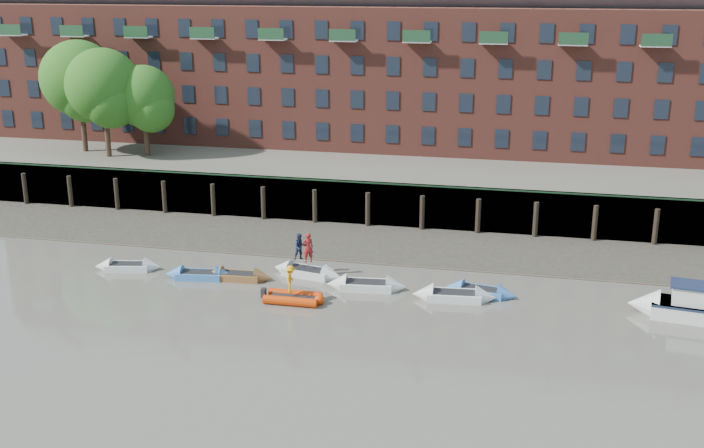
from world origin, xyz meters
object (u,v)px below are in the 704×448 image
(rowboat_2, at_px, (239,276))
(motor_launch, at_px, (679,306))
(rowboat_4, at_px, (366,285))
(rowboat_3, at_px, (307,272))
(rowboat_1, at_px, (200,275))
(rowboat_0, at_px, (128,267))
(rib_tender, at_px, (295,298))
(person_rower_b, at_px, (300,247))
(rowboat_6, at_px, (481,291))
(person_rower_a, at_px, (308,248))
(person_rib_crew, at_px, (291,279))
(rowboat_5, at_px, (454,296))

(rowboat_2, height_order, motor_launch, motor_launch)
(rowboat_4, bearing_deg, rowboat_3, 154.71)
(rowboat_1, bearing_deg, rowboat_0, 167.25)
(rib_tender, bearing_deg, rowboat_1, 160.52)
(person_rower_b, bearing_deg, rowboat_1, 167.73)
(rowboat_3, height_order, rib_tender, rowboat_3)
(rowboat_4, relative_size, rib_tender, 1.42)
(rowboat_6, bearing_deg, motor_launch, 5.68)
(person_rower_a, bearing_deg, rowboat_4, 129.65)
(rib_tender, distance_m, person_rib_crew, 1.13)
(motor_launch, relative_size, person_rib_crew, 3.92)
(rowboat_0, bearing_deg, rowboat_6, -9.96)
(rowboat_2, distance_m, rowboat_4, 7.92)
(rib_tender, relative_size, motor_launch, 0.54)
(rowboat_4, xyz_separation_m, motor_launch, (17.33, -0.33, 0.40))
(rowboat_1, relative_size, motor_launch, 0.70)
(rowboat_0, distance_m, rowboat_6, 21.93)
(rowboat_4, bearing_deg, rowboat_1, 176.70)
(rowboat_1, xyz_separation_m, rowboat_5, (15.52, -0.12, 0.02))
(rib_tender, height_order, person_rib_crew, person_rib_crew)
(rowboat_6, bearing_deg, rowboat_5, -131.90)
(rowboat_6, distance_m, person_rower_a, 10.72)
(rowboat_3, bearing_deg, rib_tender, -72.12)
(rowboat_3, relative_size, person_rower_a, 2.59)
(rowboat_2, bearing_deg, rowboat_4, -2.41)
(rowboat_5, distance_m, rowboat_6, 1.80)
(rowboat_1, bearing_deg, person_rower_b, 12.37)
(rowboat_2, relative_size, rowboat_6, 0.98)
(rowboat_0, relative_size, rowboat_6, 1.00)
(rowboat_4, relative_size, rowboat_5, 0.99)
(rowboat_1, xyz_separation_m, person_rower_b, (5.80, 2.12, 1.52))
(rowboat_2, relative_size, person_rower_a, 2.28)
(rowboat_1, height_order, person_rower_a, person_rower_a)
(rib_tender, bearing_deg, person_rower_b, 102.10)
(rib_tender, distance_m, motor_launch, 21.03)
(motor_launch, bearing_deg, rib_tender, 15.10)
(rowboat_6, xyz_separation_m, person_rower_b, (-11.15, 1.14, 1.53))
(rowboat_6, relative_size, person_rib_crew, 2.69)
(rowboat_3, xyz_separation_m, person_rower_b, (-0.52, 0.28, 1.51))
(rowboat_5, bearing_deg, rowboat_3, 163.01)
(rowboat_2, relative_size, person_rib_crew, 2.64)
(person_rower_a, height_order, person_rib_crew, person_rower_a)
(person_rib_crew, bearing_deg, rowboat_6, -79.89)
(rowboat_1, relative_size, rowboat_4, 0.91)
(rowboat_1, height_order, person_rib_crew, person_rib_crew)
(rowboat_2, distance_m, person_rower_b, 4.14)
(rowboat_2, distance_m, person_rib_crew, 5.05)
(rowboat_4, bearing_deg, motor_launch, -6.65)
(rowboat_5, distance_m, person_rib_crew, 9.36)
(rowboat_1, distance_m, rowboat_3, 6.58)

